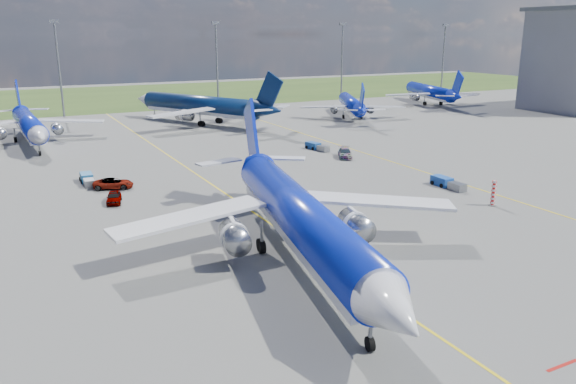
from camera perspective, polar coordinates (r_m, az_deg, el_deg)
name	(u,v)px	position (r m, az deg, el deg)	size (l,w,h in m)	color
ground	(342,272)	(48.17, 5.46, -8.05)	(400.00, 400.00, 0.00)	#575754
grass_strip	(83,98)	(189.46, -20.08, 8.93)	(400.00, 80.00, 0.01)	#2D4719
taxiway_lines	(225,192)	(71.70, -6.42, -0.03)	(60.25, 160.00, 0.02)	yellow
floodlight_masts	(143,62)	(150.98, -14.55, 12.67)	(202.20, 0.50, 22.70)	slate
warning_post	(493,193)	(69.65, 20.13, -0.11)	(0.50, 0.50, 3.00)	red
bg_jet_nnw	(31,143)	(114.12, -24.62, 4.53)	(29.56, 38.79, 10.16)	#0C21AD
bg_jet_n	(201,123)	(128.68, -8.87, 6.89)	(34.62, 45.44, 11.90)	#081D44
bg_jet_ne	(351,117)	(137.96, 6.42, 7.57)	(26.77, 35.13, 9.20)	#0C21AD
bg_jet_ene	(429,104)	(168.27, 14.13, 8.66)	(29.73, 39.03, 10.22)	#0C21AD
main_airliner	(300,261)	(50.06, 1.23, -7.03)	(34.70, 45.54, 11.93)	#0C21AD
service_car_a	(114,197)	(69.80, -17.27, -0.51)	(1.64, 4.07, 1.39)	#999999
service_car_b	(113,183)	(76.25, -17.33, 0.84)	(2.32, 5.03, 1.40)	#999999
service_car_c	(345,153)	(91.83, 5.81, 3.96)	(2.09, 5.15, 1.49)	#999999
baggage_tug_w	(447,183)	(76.40, 15.85, 0.88)	(1.55, 5.41, 1.21)	#1B4CA4
baggage_tug_c	(87,179)	(80.15, -19.70, 1.22)	(1.58, 5.30, 1.18)	#17538A
baggage_tug_e	(317,147)	(97.90, 2.92, 4.63)	(2.25, 5.27, 1.15)	#184790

